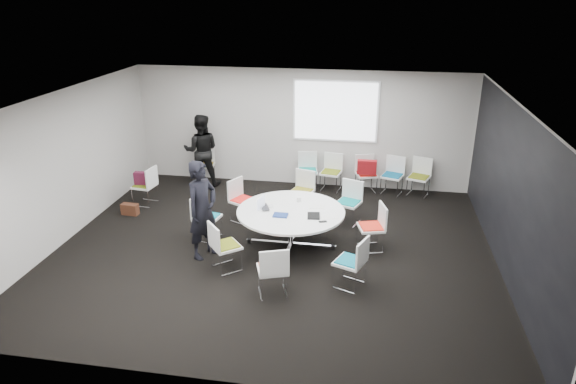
% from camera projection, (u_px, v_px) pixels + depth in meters
% --- Properties ---
extents(room_shell, '(8.08, 7.08, 2.88)m').
position_uv_depth(room_shell, '(278.00, 179.00, 9.03)').
color(room_shell, black).
rests_on(room_shell, ground).
extents(conference_table, '(1.99, 1.99, 0.73)m').
position_uv_depth(conference_table, '(291.00, 221.00, 9.49)').
color(conference_table, silver).
rests_on(conference_table, ground).
extents(projection_screen, '(1.90, 0.03, 1.35)m').
position_uv_depth(projection_screen, '(335.00, 111.00, 11.92)').
color(projection_screen, white).
rests_on(projection_screen, room_shell).
extents(chair_ring_a, '(0.56, 0.57, 0.88)m').
position_uv_depth(chair_ring_a, '(371.00, 236.00, 9.47)').
color(chair_ring_a, silver).
rests_on(chair_ring_a, ground).
extents(chair_ring_b, '(0.59, 0.58, 0.88)m').
position_uv_depth(chair_ring_b, '(348.00, 210.00, 10.53)').
color(chair_ring_b, silver).
rests_on(chair_ring_b, ground).
extents(chair_ring_c, '(0.57, 0.56, 0.88)m').
position_uv_depth(chair_ring_c, '(302.00, 199.00, 11.10)').
color(chair_ring_c, silver).
rests_on(chair_ring_c, ground).
extents(chair_ring_d, '(0.60, 0.61, 0.88)m').
position_uv_depth(chair_ring_d, '(243.00, 208.00, 10.64)').
color(chair_ring_d, silver).
rests_on(chair_ring_d, ground).
extents(chair_ring_e, '(0.52, 0.53, 0.88)m').
position_uv_depth(chair_ring_e, '(207.00, 226.00, 9.86)').
color(chair_ring_e, silver).
rests_on(chair_ring_e, ground).
extents(chair_ring_f, '(0.64, 0.64, 0.88)m').
position_uv_depth(chair_ring_f, '(226.00, 255.00, 8.79)').
color(chair_ring_f, silver).
rests_on(chair_ring_f, ground).
extents(chair_ring_g, '(0.58, 0.58, 0.88)m').
position_uv_depth(chair_ring_g, '(273.00, 279.00, 8.06)').
color(chair_ring_g, silver).
rests_on(chair_ring_g, ground).
extents(chair_ring_h, '(0.59, 0.59, 0.88)m').
position_uv_depth(chair_ring_h, '(350.00, 271.00, 8.29)').
color(chair_ring_h, silver).
rests_on(chair_ring_h, ground).
extents(chair_back_a, '(0.53, 0.52, 0.88)m').
position_uv_depth(chair_back_a, '(308.00, 178.00, 12.33)').
color(chair_back_a, silver).
rests_on(chair_back_a, ground).
extents(chair_back_b, '(0.53, 0.52, 0.88)m').
position_uv_depth(chair_back_b, '(331.00, 179.00, 12.22)').
color(chair_back_b, silver).
rests_on(chair_back_b, ground).
extents(chair_back_c, '(0.58, 0.57, 0.88)m').
position_uv_depth(chair_back_c, '(366.00, 181.00, 12.11)').
color(chair_back_c, silver).
rests_on(chair_back_c, ground).
extents(chair_back_d, '(0.58, 0.57, 0.88)m').
position_uv_depth(chair_back_d, '(392.00, 183.00, 12.02)').
color(chair_back_d, silver).
rests_on(chair_back_d, ground).
extents(chair_back_e, '(0.59, 0.58, 0.88)m').
position_uv_depth(chair_back_e, '(418.00, 184.00, 11.92)').
color(chair_back_e, silver).
rests_on(chair_back_e, ground).
extents(chair_spare_left, '(0.50, 0.51, 0.88)m').
position_uv_depth(chair_spare_left, '(146.00, 193.00, 11.42)').
color(chair_spare_left, silver).
rests_on(chair_spare_left, ground).
extents(chair_person_back, '(0.52, 0.51, 0.88)m').
position_uv_depth(chair_person_back, '(205.00, 172.00, 12.72)').
color(chair_person_back, silver).
rests_on(chair_person_back, ground).
extents(person_main, '(0.67, 0.78, 1.80)m').
position_uv_depth(person_main, '(202.00, 210.00, 9.01)').
color(person_main, black).
rests_on(person_main, ground).
extents(person_back, '(0.98, 0.84, 1.76)m').
position_uv_depth(person_back, '(201.00, 150.00, 12.34)').
color(person_back, black).
rests_on(person_back, ground).
extents(laptop, '(0.33, 0.40, 0.03)m').
position_uv_depth(laptop, '(267.00, 207.00, 9.52)').
color(laptop, '#333338').
rests_on(laptop, conference_table).
extents(laptop_lid, '(0.08, 0.30, 0.22)m').
position_uv_depth(laptop_lid, '(261.00, 203.00, 9.42)').
color(laptop_lid, silver).
rests_on(laptop_lid, conference_table).
extents(notebook_black, '(0.26, 0.33, 0.02)m').
position_uv_depth(notebook_black, '(314.00, 216.00, 9.17)').
color(notebook_black, black).
rests_on(notebook_black, conference_table).
extents(tablet_folio, '(0.26, 0.20, 0.03)m').
position_uv_depth(tablet_folio, '(281.00, 215.00, 9.19)').
color(tablet_folio, navy).
rests_on(tablet_folio, conference_table).
extents(papers_right, '(0.33, 0.25, 0.00)m').
position_uv_depth(papers_right, '(317.00, 206.00, 9.57)').
color(papers_right, white).
rests_on(papers_right, conference_table).
extents(papers_front, '(0.35, 0.29, 0.00)m').
position_uv_depth(papers_front, '(329.00, 217.00, 9.15)').
color(papers_front, white).
rests_on(papers_front, conference_table).
extents(cup, '(0.08, 0.08, 0.09)m').
position_uv_depth(cup, '(299.00, 199.00, 9.78)').
color(cup, white).
rests_on(cup, conference_table).
extents(phone, '(0.16, 0.12, 0.01)m').
position_uv_depth(phone, '(323.00, 222.00, 8.95)').
color(phone, black).
rests_on(phone, conference_table).
extents(maroon_bag, '(0.41, 0.17, 0.28)m').
position_uv_depth(maroon_bag, '(143.00, 178.00, 11.30)').
color(maroon_bag, '#52162C').
rests_on(maroon_bag, chair_spare_left).
extents(brown_bag, '(0.37, 0.19, 0.24)m').
position_uv_depth(brown_bag, '(130.00, 209.00, 10.97)').
color(brown_bag, '#462416').
rests_on(brown_bag, ground).
extents(red_jacket, '(0.44, 0.16, 0.36)m').
position_uv_depth(red_jacket, '(367.00, 167.00, 11.75)').
color(red_jacket, maroon).
rests_on(red_jacket, chair_back_c).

